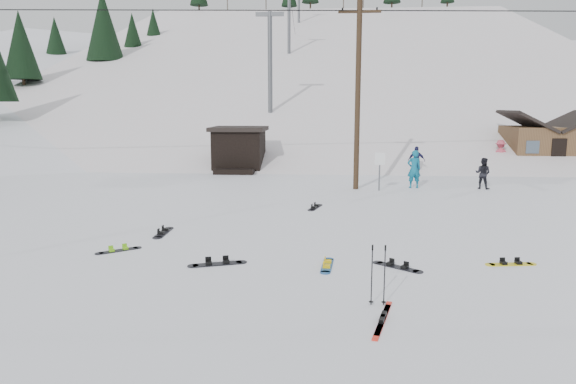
# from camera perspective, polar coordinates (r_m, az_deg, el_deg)

# --- Properties ---
(ground) EXTENTS (200.00, 200.00, 0.00)m
(ground) POSITION_cam_1_polar(r_m,az_deg,el_deg) (11.93, 1.39, -10.37)
(ground) COLOR white
(ground) RESTS_ON ground
(ski_slope) EXTENTS (60.00, 85.24, 65.97)m
(ski_slope) POSITION_cam_1_polar(r_m,az_deg,el_deg) (68.12, 3.79, -4.07)
(ski_slope) COLOR white
(ski_slope) RESTS_ON ground
(ridge_left) EXTENTS (47.54, 95.03, 58.38)m
(ridge_left) POSITION_cam_1_polar(r_m,az_deg,el_deg) (71.20, -26.71, -3.67)
(ridge_left) COLOR white
(ridge_left) RESTS_ON ground
(treeline_crest) EXTENTS (50.00, 6.00, 10.00)m
(treeline_crest) POSITION_cam_1_polar(r_m,az_deg,el_deg) (97.28, 4.08, 7.17)
(treeline_crest) COLOR black
(treeline_crest) RESTS_ON ski_slope
(utility_pole) EXTENTS (2.00, 0.26, 9.00)m
(utility_pole) POSITION_cam_1_polar(r_m,az_deg,el_deg) (25.25, 7.77, 10.89)
(utility_pole) COLOR #3A2819
(utility_pole) RESTS_ON ground
(trail_sign) EXTENTS (0.50, 0.09, 1.85)m
(trail_sign) POSITION_cam_1_polar(r_m,az_deg,el_deg) (25.06, 10.16, 3.04)
(trail_sign) COLOR #595B60
(trail_sign) RESTS_ON ground
(lift_hut) EXTENTS (3.40, 4.10, 2.75)m
(lift_hut) POSITION_cam_1_polar(r_m,az_deg,el_deg) (32.73, -5.45, 4.81)
(lift_hut) COLOR black
(lift_hut) RESTS_ON ground
(lift_tower_near) EXTENTS (2.20, 0.36, 8.00)m
(lift_tower_near) POSITION_cam_1_polar(r_m,az_deg,el_deg) (41.62, -2.01, 14.81)
(lift_tower_near) COLOR #595B60
(lift_tower_near) RESTS_ON ski_slope
(lift_tower_mid) EXTENTS (2.20, 0.36, 8.00)m
(lift_tower_mid) POSITION_cam_1_polar(r_m,az_deg,el_deg) (62.22, 0.12, 19.11)
(lift_tower_mid) COLOR #595B60
(lift_tower_mid) RESTS_ON ski_slope
(cabin) EXTENTS (5.39, 4.40, 3.77)m
(cabin) POSITION_cam_1_polar(r_m,az_deg,el_deg) (38.12, 26.71, 4.68)
(cabin) COLOR brown
(cabin) RESTS_ON ground
(hero_snowboard) EXTENTS (0.35, 1.38, 0.10)m
(hero_snowboard) POSITION_cam_1_polar(r_m,az_deg,el_deg) (13.33, 4.37, -8.10)
(hero_snowboard) COLOR #17519A
(hero_snowboard) RESTS_ON ground
(hero_skis) EXTENTS (0.58, 1.85, 0.10)m
(hero_skis) POSITION_cam_1_polar(r_m,az_deg,el_deg) (10.30, 10.48, -13.69)
(hero_skis) COLOR red
(hero_skis) RESTS_ON ground
(ski_poles) EXTENTS (0.35, 0.09, 1.28)m
(ski_poles) POSITION_cam_1_polar(r_m,az_deg,el_deg) (10.80, 9.99, -9.01)
(ski_poles) COLOR black
(ski_poles) RESTS_ON ground
(board_scatter_a) EXTENTS (1.47, 0.70, 0.11)m
(board_scatter_a) POSITION_cam_1_polar(r_m,az_deg,el_deg) (13.54, -7.85, -7.87)
(board_scatter_a) COLOR black
(board_scatter_a) RESTS_ON ground
(board_scatter_b) EXTENTS (0.31, 1.57, 0.11)m
(board_scatter_b) POSITION_cam_1_polar(r_m,az_deg,el_deg) (17.09, -13.68, -4.37)
(board_scatter_b) COLOR black
(board_scatter_b) RESTS_ON ground
(board_scatter_c) EXTENTS (1.09, 0.90, 0.09)m
(board_scatter_c) POSITION_cam_1_polar(r_m,az_deg,el_deg) (15.39, -18.31, -6.15)
(board_scatter_c) COLOR black
(board_scatter_c) RESTS_ON ground
(board_scatter_d) EXTENTS (1.18, 0.95, 0.10)m
(board_scatter_d) POSITION_cam_1_polar(r_m,az_deg,el_deg) (13.47, 12.06, -8.10)
(board_scatter_d) COLOR black
(board_scatter_d) RESTS_ON ground
(board_scatter_e) EXTENTS (1.35, 0.41, 0.09)m
(board_scatter_e) POSITION_cam_1_polar(r_m,az_deg,el_deg) (14.59, 23.52, -7.33)
(board_scatter_e) COLOR yellow
(board_scatter_e) RESTS_ON ground
(board_scatter_f) EXTENTS (0.57, 1.40, 0.10)m
(board_scatter_f) POSITION_cam_1_polar(r_m,az_deg,el_deg) (20.70, 3.04, -1.69)
(board_scatter_f) COLOR black
(board_scatter_f) RESTS_ON ground
(skier_teal) EXTENTS (0.75, 0.55, 1.89)m
(skier_teal) POSITION_cam_1_polar(r_m,az_deg,el_deg) (26.31, 13.83, 2.49)
(skier_teal) COLOR #0C6281
(skier_teal) RESTS_ON ground
(skier_dark) EXTENTS (0.95, 0.90, 1.54)m
(skier_dark) POSITION_cam_1_polar(r_m,az_deg,el_deg) (27.03, 20.84, 1.95)
(skier_dark) COLOR black
(skier_dark) RESTS_ON ground
(skier_pink) EXTENTS (1.26, 0.77, 1.89)m
(skier_pink) POSITION_cam_1_polar(r_m,az_deg,el_deg) (35.83, 22.50, 3.86)
(skier_pink) COLOR #C14457
(skier_pink) RESTS_ON ground
(skier_navy) EXTENTS (1.05, 0.60, 1.69)m
(skier_navy) POSITION_cam_1_polar(r_m,az_deg,el_deg) (31.34, 14.08, 3.40)
(skier_navy) COLOR #1C1D48
(skier_navy) RESTS_ON ground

